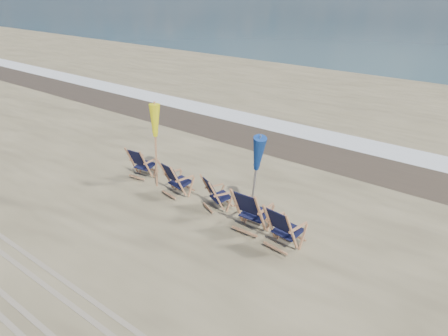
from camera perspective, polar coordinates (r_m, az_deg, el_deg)
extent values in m
cube|color=silver|center=(15.97, 13.94, 3.82)|extent=(200.00, 1.40, 0.01)
cube|color=#42362A|center=(14.70, 11.37, 2.33)|extent=(200.00, 2.60, 0.00)
cylinder|color=#AB734C|center=(11.63, -8.92, 2.73)|extent=(0.06, 0.06, 2.25)
cone|color=yellow|center=(11.42, -9.12, 5.78)|extent=(0.30, 0.30, 0.85)
cylinder|color=#A5A5AD|center=(9.99, 4.06, -0.93)|extent=(0.06, 0.06, 2.13)
cone|color=navy|center=(9.77, 4.16, 2.23)|extent=(0.30, 0.30, 0.85)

